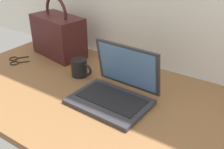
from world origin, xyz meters
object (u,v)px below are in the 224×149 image
Objects in this scene: coffee_mug at (80,68)px; handbag at (58,35)px; laptop at (116,89)px; eyeglasses at (14,61)px.

coffee_mug is 0.34× the size of handbag.
laptop is at bearing -22.09° from handbag.
coffee_mug is at bearing -27.09° from handbag.
eyeglasses is 0.42× the size of handbag.
handbag is (-0.26, 0.13, 0.07)m from coffee_mug.
laptop reaches higher than eyeglasses.
eyeglasses is at bearing 179.90° from laptop.
coffee_mug is (-0.25, 0.08, -0.00)m from laptop.
eyeglasses is (-0.40, -0.07, -0.04)m from coffee_mug.
coffee_mug is at bearing 10.64° from eyeglasses.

